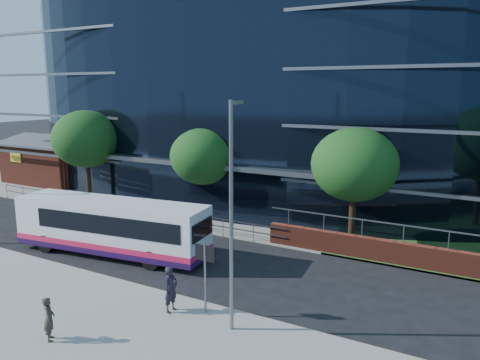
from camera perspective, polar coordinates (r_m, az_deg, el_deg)
The scene contains 17 objects.
ground at distance 22.25m, azimuth -11.75°, elevation -11.63°, with size 200.00×200.00×0.00m, color black.
pavement_near at distance 19.12m, azimuth -22.02°, elevation -15.93°, with size 80.00×8.00×0.15m, color gray.
kerb at distance 21.54m, azimuth -13.54°, elevation -12.26°, with size 80.00×0.25×0.16m, color gray.
yellow_line_outer at distance 21.70m, azimuth -13.16°, elevation -12.27°, with size 80.00×0.08×0.01m, color gold.
yellow_line_inner at distance 21.80m, azimuth -12.89°, elevation -12.15°, with size 80.00×0.08×0.01m, color gold.
far_forecourt at distance 33.95m, azimuth -7.21°, elevation -3.43°, with size 50.00×8.00×0.10m, color gray.
glass_office at distance 40.27m, azimuth 3.37°, elevation 10.33°, with size 44.00×23.10×16.00m.
brick_pavilion at distance 46.36m, azimuth -21.47°, elevation 2.16°, with size 8.60×6.66×4.40m.
guard_railings at distance 32.07m, azimuth -14.39°, elevation -3.14°, with size 24.00×0.05×1.10m.
street_sign at distance 17.71m, azimuth -4.27°, elevation -9.97°, with size 0.85×0.09×2.80m.
tree_far_a at distance 36.31m, azimuth -18.25°, elevation 4.76°, with size 4.95×4.95×6.98m.
tree_far_b at distance 30.22m, azimuth -4.52°, elevation 2.87°, with size 4.29×4.29×6.05m.
tree_far_c at distance 25.53m, azimuth 13.80°, elevation 1.82°, with size 4.62×4.62×6.51m.
streetlight_east at distance 15.77m, azimuth -1.02°, elevation -3.85°, with size 0.15×0.77×8.00m.
city_bus at distance 25.11m, azimuth -15.28°, elevation -5.48°, with size 10.79×3.76×2.86m.
pedestrian at distance 18.35m, azimuth -8.43°, elevation -13.04°, with size 0.65×0.43×1.78m, color black.
pedestrian_b at distance 17.56m, azimuth -22.26°, elevation -15.39°, with size 0.56×0.37×1.53m, color #383027.
Camera 1 is at (13.73, -15.30, 8.50)m, focal length 35.00 mm.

